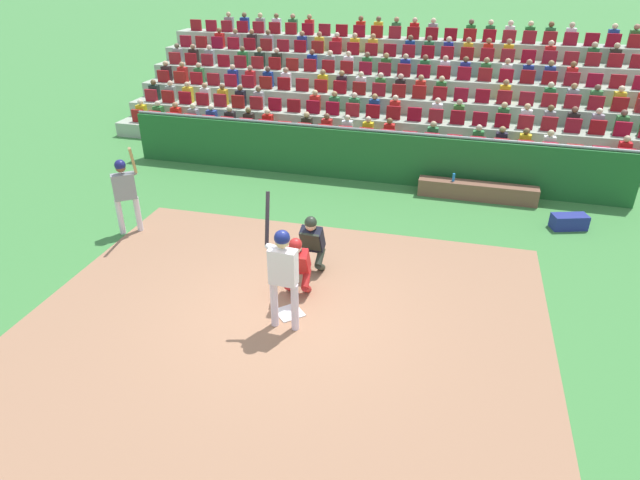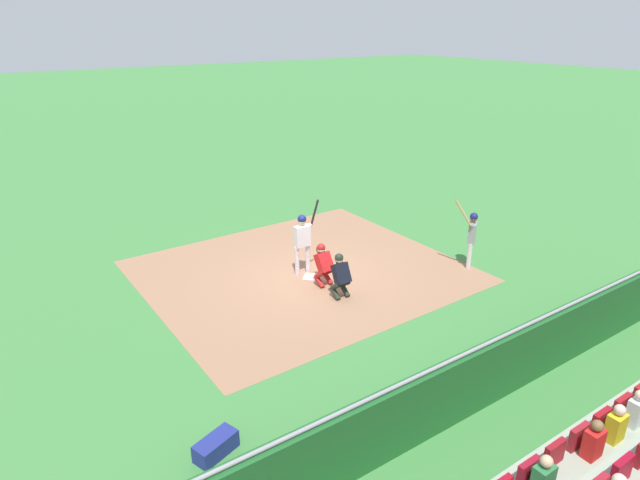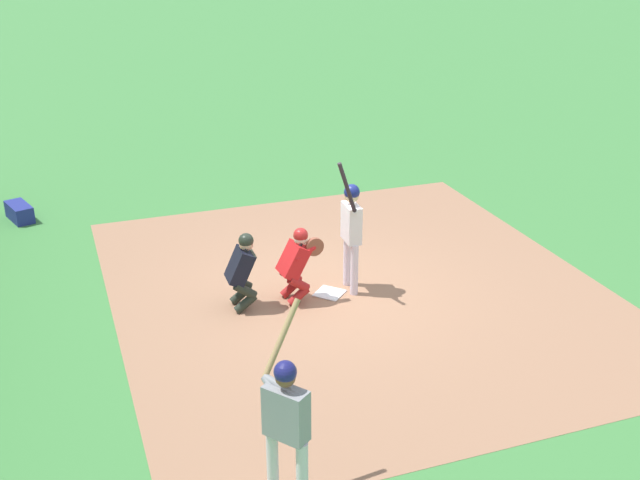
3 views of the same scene
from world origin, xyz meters
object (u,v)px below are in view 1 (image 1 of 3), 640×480
(batter_at_plate, at_px, (283,268))
(dugout_bench, at_px, (477,191))
(home_plate_marker, at_px, (289,313))
(equipment_duffel_bag, at_px, (569,222))
(home_plate_umpire, at_px, (312,242))
(water_bottle_on_bench, at_px, (454,177))
(on_deck_batter, at_px, (125,188))
(catcher_crouching, at_px, (296,263))

(batter_at_plate, xyz_separation_m, dugout_bench, (-3.05, -6.45, -0.95))
(home_plate_marker, xyz_separation_m, equipment_duffel_bag, (-5.18, -4.90, 0.15))
(batter_at_plate, bearing_deg, home_plate_marker, -83.83)
(home_plate_umpire, relative_size, dugout_bench, 0.43)
(equipment_duffel_bag, bearing_deg, home_plate_marker, 24.67)
(home_plate_marker, distance_m, water_bottle_on_bench, 6.55)
(on_deck_batter, bearing_deg, home_plate_umpire, 172.42)
(home_plate_marker, height_order, batter_at_plate, batter_at_plate)
(catcher_crouching, distance_m, home_plate_umpire, 0.88)
(catcher_crouching, xyz_separation_m, on_deck_batter, (4.43, -1.47, 0.37))
(batter_at_plate, height_order, on_deck_batter, batter_at_plate)
(batter_at_plate, height_order, equipment_duffel_bag, batter_at_plate)
(catcher_crouching, bearing_deg, batter_at_plate, 94.70)
(water_bottle_on_bench, bearing_deg, home_plate_umpire, 61.80)
(home_plate_marker, height_order, on_deck_batter, on_deck_batter)
(water_bottle_on_bench, bearing_deg, dugout_bench, -177.81)
(water_bottle_on_bench, xyz_separation_m, on_deck_batter, (6.93, 4.00, 0.54))
(batter_at_plate, distance_m, water_bottle_on_bench, 6.89)
(water_bottle_on_bench, height_order, on_deck_batter, on_deck_batter)
(equipment_duffel_bag, bearing_deg, on_deck_batter, -2.24)
(catcher_crouching, relative_size, water_bottle_on_bench, 6.18)
(home_plate_marker, distance_m, equipment_duffel_bag, 7.14)
(water_bottle_on_bench, distance_m, on_deck_batter, 8.01)
(catcher_crouching, height_order, equipment_duffel_bag, catcher_crouching)
(water_bottle_on_bench, distance_m, equipment_duffel_bag, 2.97)
(water_bottle_on_bench, bearing_deg, on_deck_batter, 29.98)
(water_bottle_on_bench, bearing_deg, catcher_crouching, 65.44)
(home_plate_marker, relative_size, water_bottle_on_bench, 2.15)
(catcher_crouching, height_order, home_plate_umpire, home_plate_umpire)
(home_plate_marker, xyz_separation_m, batter_at_plate, (-0.04, 0.38, 1.15))
(catcher_crouching, bearing_deg, on_deck_batter, -18.43)
(home_plate_umpire, xyz_separation_m, dugout_bench, (-3.09, -4.61, -0.48))
(home_plate_marker, xyz_separation_m, water_bottle_on_bench, (-2.46, -6.04, 0.53))
(batter_at_plate, bearing_deg, water_bottle_on_bench, -110.66)
(home_plate_marker, distance_m, catcher_crouching, 0.90)
(batter_at_plate, bearing_deg, dugout_bench, -115.30)
(home_plate_marker, distance_m, home_plate_umpire, 1.60)
(dugout_bench, relative_size, water_bottle_on_bench, 14.59)
(dugout_bench, distance_m, equipment_duffel_bag, 2.40)
(water_bottle_on_bench, bearing_deg, batter_at_plate, 69.34)
(batter_at_plate, relative_size, water_bottle_on_bench, 11.47)
(batter_at_plate, distance_m, catcher_crouching, 1.06)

